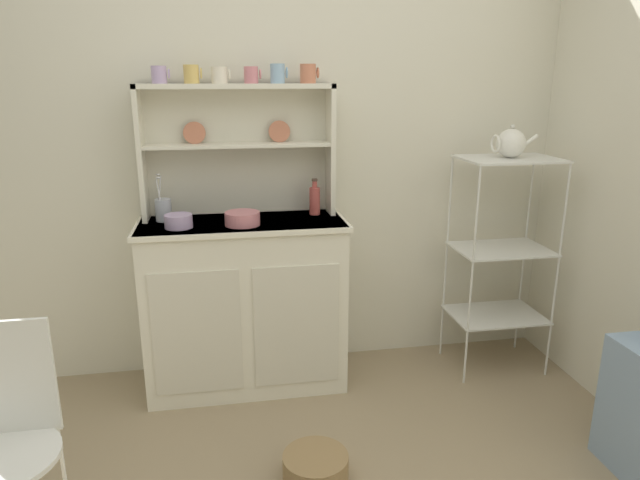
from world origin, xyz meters
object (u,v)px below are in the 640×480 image
(cup_lilac_0, at_px, (159,75))
(porcelain_teapot, at_px, (511,143))
(utensil_jar, at_px, (163,209))
(hutch_shelf_unit, at_px, (238,139))
(bakers_rack, at_px, (502,241))
(wire_chair, at_px, (2,429))
(floor_basket, at_px, (316,469))
(jam_bottle, at_px, (315,200))
(hutch_cabinet, at_px, (245,303))
(bowl_mixing_large, at_px, (178,221))

(cup_lilac_0, xyz_separation_m, porcelain_teapot, (1.73, -0.17, -0.34))
(utensil_jar, bearing_deg, hutch_shelf_unit, 12.58)
(bakers_rack, distance_m, wire_chair, 2.42)
(floor_basket, distance_m, cup_lilac_0, 1.90)
(jam_bottle, bearing_deg, hutch_shelf_unit, 168.62)
(hutch_cabinet, bearing_deg, bakers_rack, -1.96)
(bakers_rack, distance_m, porcelain_teapot, 0.52)
(bowl_mixing_large, bearing_deg, bakers_rack, 0.89)
(porcelain_teapot, bearing_deg, cup_lilac_0, 174.42)
(hutch_cabinet, xyz_separation_m, wire_chair, (-0.81, -1.06, 0.06))
(wire_chair, height_order, porcelain_teapot, porcelain_teapot)
(cup_lilac_0, bearing_deg, utensil_jar, -120.38)
(hutch_shelf_unit, relative_size, porcelain_teapot, 4.04)
(jam_bottle, bearing_deg, porcelain_teapot, -7.62)
(cup_lilac_0, relative_size, bowl_mixing_large, 0.65)
(hutch_shelf_unit, bearing_deg, bowl_mixing_large, -141.85)
(hutch_cabinet, relative_size, utensil_jar, 4.42)
(bakers_rack, xyz_separation_m, bowl_mixing_large, (-1.68, -0.03, 0.19))
(floor_basket, relative_size, bowl_mixing_large, 2.03)
(bakers_rack, relative_size, floor_basket, 4.42)
(hutch_cabinet, height_order, jam_bottle, jam_bottle)
(bakers_rack, relative_size, utensil_jar, 5.06)
(bakers_rack, height_order, utensil_jar, bakers_rack)
(bakers_rack, relative_size, cup_lilac_0, 13.78)
(bakers_rack, xyz_separation_m, utensil_jar, (-1.76, 0.13, 0.22))
(hutch_shelf_unit, xyz_separation_m, wire_chair, (-0.81, -1.22, -0.76))
(floor_basket, height_order, utensil_jar, utensil_jar)
(hutch_shelf_unit, height_order, jam_bottle, hutch_shelf_unit)
(cup_lilac_0, bearing_deg, jam_bottle, -2.80)
(hutch_shelf_unit, height_order, porcelain_teapot, hutch_shelf_unit)
(wire_chair, xyz_separation_m, bowl_mixing_large, (0.51, 0.98, 0.41))
(cup_lilac_0, xyz_separation_m, jam_bottle, (0.74, -0.04, -0.62))
(wire_chair, bearing_deg, utensil_jar, 94.69)
(hutch_cabinet, distance_m, floor_basket, 0.95)
(bakers_rack, height_order, jam_bottle, bakers_rack)
(wire_chair, bearing_deg, jam_bottle, 69.12)
(hutch_shelf_unit, bearing_deg, utensil_jar, -167.42)
(hutch_shelf_unit, height_order, cup_lilac_0, cup_lilac_0)
(hutch_cabinet, relative_size, jam_bottle, 5.52)
(jam_bottle, height_order, porcelain_teapot, porcelain_teapot)
(hutch_shelf_unit, height_order, wire_chair, hutch_shelf_unit)
(utensil_jar, relative_size, porcelain_teapot, 0.98)
(hutch_cabinet, distance_m, wire_chair, 1.33)
(bowl_mixing_large, height_order, porcelain_teapot, porcelain_teapot)
(jam_bottle, distance_m, utensil_jar, 0.76)
(cup_lilac_0, bearing_deg, bakers_rack, -5.57)
(bakers_rack, xyz_separation_m, jam_bottle, (-1.00, 0.13, 0.24))
(floor_basket, relative_size, utensil_jar, 1.14)
(hutch_cabinet, bearing_deg, cup_lilac_0, 161.01)
(hutch_cabinet, distance_m, porcelain_teapot, 1.59)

